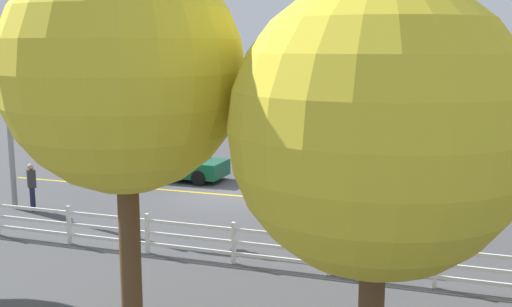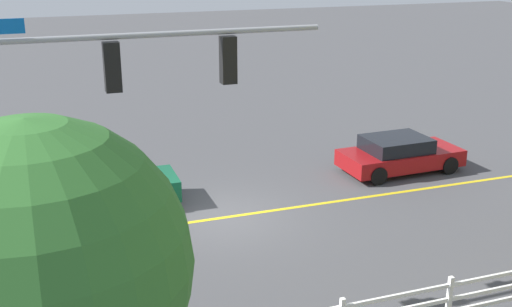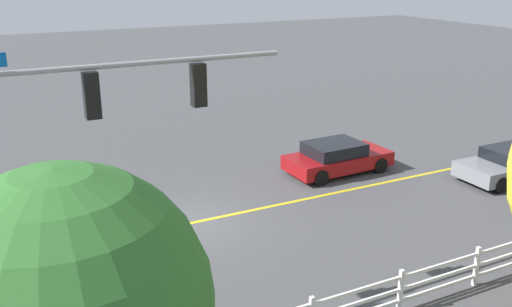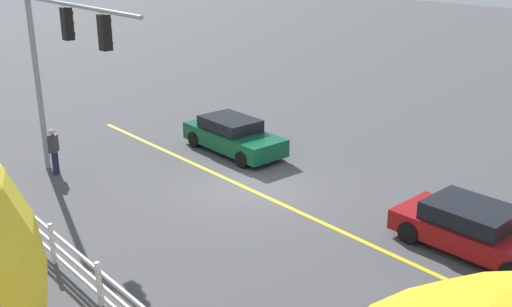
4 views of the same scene
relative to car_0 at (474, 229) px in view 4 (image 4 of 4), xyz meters
The scene contains 7 objects.
ground_plane 7.55m from the car_0, 14.33° to the left, with size 120.00×120.00×0.00m, color #444447.
lane_center_stripe 3.83m from the car_0, 29.53° to the left, with size 28.00×0.16×0.01m, color gold.
signal_assembly 13.75m from the car_0, 28.05° to the left, with size 7.56×0.38×6.63m.
car_0 is the anchor object (origin of this frame).
car_2 10.61m from the car_0, ahead, with size 4.59×1.93×1.37m.
pedestrian 14.40m from the car_0, 25.60° to the left, with size 0.47×0.46×1.69m.
white_rail_fence 9.93m from the car_0, 64.43° to the left, with size 26.10×0.10×1.15m.
Camera 4 is at (-14.47, 12.28, 8.12)m, focal length 42.25 mm.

